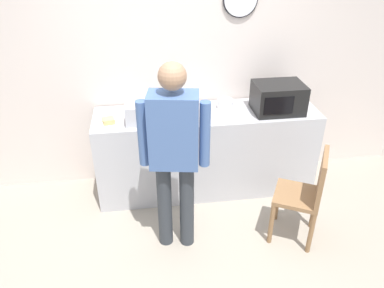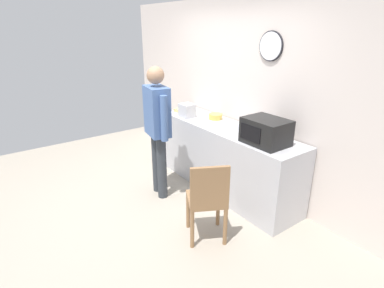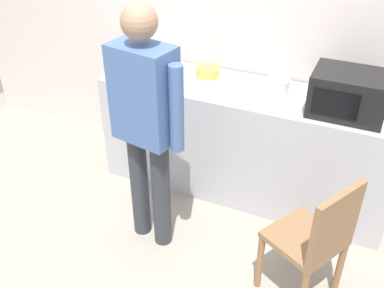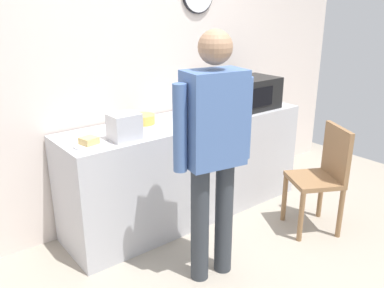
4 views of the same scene
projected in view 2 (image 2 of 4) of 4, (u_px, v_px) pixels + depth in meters
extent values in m
plane|color=#9E9384|center=(140.00, 205.00, 4.06)|extent=(6.00, 6.00, 0.00)
cube|color=silver|center=(234.00, 94.00, 4.46)|extent=(5.40, 0.10, 2.60)
cylinder|color=white|center=(271.00, 46.00, 3.67)|extent=(0.33, 0.03, 0.33)
cylinder|color=black|center=(271.00, 46.00, 3.67)|extent=(0.35, 0.02, 0.35)
cube|color=#B7B7BC|center=(226.00, 159.00, 4.33)|extent=(2.34, 0.62, 0.94)
cube|color=black|center=(266.00, 131.00, 3.52)|extent=(0.50, 0.38, 0.30)
cube|color=black|center=(250.00, 133.00, 3.46)|extent=(0.30, 0.01, 0.18)
cylinder|color=white|center=(178.00, 112.00, 4.84)|extent=(0.23, 0.23, 0.01)
cube|color=#D9B66F|center=(178.00, 110.00, 4.83)|extent=(0.13, 0.13, 0.05)
cylinder|color=gold|center=(215.00, 116.00, 4.50)|extent=(0.20, 0.20, 0.08)
cylinder|color=white|center=(243.00, 126.00, 4.03)|extent=(0.17, 0.17, 0.10)
cube|color=silver|center=(187.00, 110.00, 4.58)|extent=(0.22, 0.18, 0.20)
cube|color=silver|center=(254.00, 129.00, 4.07)|extent=(0.14, 0.13, 0.01)
cube|color=silver|center=(211.00, 127.00, 4.15)|extent=(0.09, 0.16, 0.01)
cylinder|color=#2F343B|center=(162.00, 168.00, 4.12)|extent=(0.13, 0.13, 0.88)
cylinder|color=#2F343B|center=(157.00, 162.00, 4.29)|extent=(0.13, 0.13, 0.88)
cube|color=#47669E|center=(157.00, 111.00, 3.93)|extent=(0.44, 0.31, 0.64)
cylinder|color=#47669E|center=(164.00, 119.00, 3.73)|extent=(0.09, 0.09, 0.57)
cylinder|color=#47669E|center=(151.00, 109.00, 4.15)|extent=(0.09, 0.09, 0.57)
sphere|color=#A37A5B|center=(155.00, 75.00, 3.77)|extent=(0.22, 0.22, 0.22)
cylinder|color=olive|center=(218.00, 208.00, 3.60)|extent=(0.04, 0.04, 0.45)
cylinder|color=olive|center=(188.00, 211.00, 3.55)|extent=(0.04, 0.04, 0.45)
cylinder|color=olive|center=(225.00, 227.00, 3.27)|extent=(0.04, 0.04, 0.45)
cylinder|color=olive|center=(192.00, 229.00, 3.22)|extent=(0.04, 0.04, 0.45)
cube|color=olive|center=(206.00, 199.00, 3.32)|extent=(0.54, 0.54, 0.04)
cube|color=olive|center=(210.00, 187.00, 3.07)|extent=(0.22, 0.37, 0.45)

